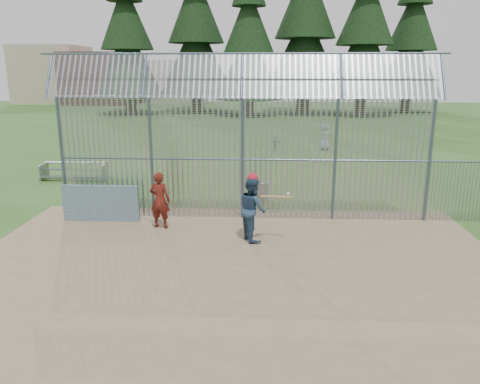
# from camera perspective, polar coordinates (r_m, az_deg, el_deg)

# --- Properties ---
(ground) EXTENTS (120.00, 120.00, 0.00)m
(ground) POSITION_cam_1_polar(r_m,az_deg,el_deg) (12.49, -0.47, -8.14)
(ground) COLOR #2D511E
(ground) RESTS_ON ground
(dirt_infield) EXTENTS (14.00, 10.00, 0.02)m
(dirt_infield) POSITION_cam_1_polar(r_m,az_deg,el_deg) (12.03, -0.62, -9.02)
(dirt_infield) COLOR #756047
(dirt_infield) RESTS_ON ground
(dugout_wall) EXTENTS (2.50, 0.12, 1.20)m
(dugout_wall) POSITION_cam_1_polar(r_m,az_deg,el_deg) (15.90, -16.62, -1.32)
(dugout_wall) COLOR #38566B
(dugout_wall) RESTS_ON dirt_infield
(batter) EXTENTS (1.03, 1.12, 1.87)m
(batter) POSITION_cam_1_polar(r_m,az_deg,el_deg) (13.50, 1.51, -2.06)
(batter) COLOR navy
(batter) RESTS_ON dirt_infield
(onlooker) EXTENTS (0.72, 0.55, 1.79)m
(onlooker) POSITION_cam_1_polar(r_m,az_deg,el_deg) (14.73, -9.75, -0.98)
(onlooker) COLOR maroon
(onlooker) RESTS_ON dirt_infield
(bg_kid_standing) EXTENTS (0.86, 0.62, 1.63)m
(bg_kid_standing) POSITION_cam_1_polar(r_m,az_deg,el_deg) (29.30, 10.30, 6.64)
(bg_kid_standing) COLOR gray
(bg_kid_standing) RESTS_ON ground
(bg_kid_seated) EXTENTS (0.58, 0.27, 0.97)m
(bg_kid_seated) POSITION_cam_1_polar(r_m,az_deg,el_deg) (28.19, 4.40, 5.84)
(bg_kid_seated) COLOR slate
(bg_kid_seated) RESTS_ON ground
(batting_gear) EXTENTS (1.28, 0.39, 0.70)m
(batting_gear) POSITION_cam_1_polar(r_m,az_deg,el_deg) (13.26, 2.01, 1.35)
(batting_gear) COLOR #B2172B
(batting_gear) RESTS_ON ground
(trash_can) EXTENTS (0.56, 0.56, 0.82)m
(trash_can) POSITION_cam_1_polar(r_m,az_deg,el_deg) (17.64, 2.66, 0.06)
(trash_can) COLOR #92949A
(trash_can) RESTS_ON ground
(bleacher) EXTENTS (3.00, 0.95, 0.72)m
(bleacher) POSITION_cam_1_polar(r_m,az_deg,el_deg) (22.41, -19.56, 2.48)
(bleacher) COLOR gray
(bleacher) RESTS_ON ground
(backstop_fence) EXTENTS (20.09, 0.81, 5.30)m
(backstop_fence) POSITION_cam_1_polar(r_m,az_deg,el_deg) (15.16, 7.15, 5.17)
(backstop_fence) COLOR #47566B
(backstop_fence) RESTS_ON ground
(conifer_row) EXTENTS (38.48, 12.26, 20.20)m
(conifer_row) POSITION_cam_1_polar(r_m,az_deg,el_deg) (53.33, 4.56, 21.22)
(conifer_row) COLOR #332319
(conifer_row) RESTS_ON ground
(distant_buildings) EXTENTS (26.50, 10.50, 8.00)m
(distant_buildings) POSITION_cam_1_polar(r_m,az_deg,el_deg) (72.05, -16.87, 13.22)
(distant_buildings) COLOR brown
(distant_buildings) RESTS_ON ground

